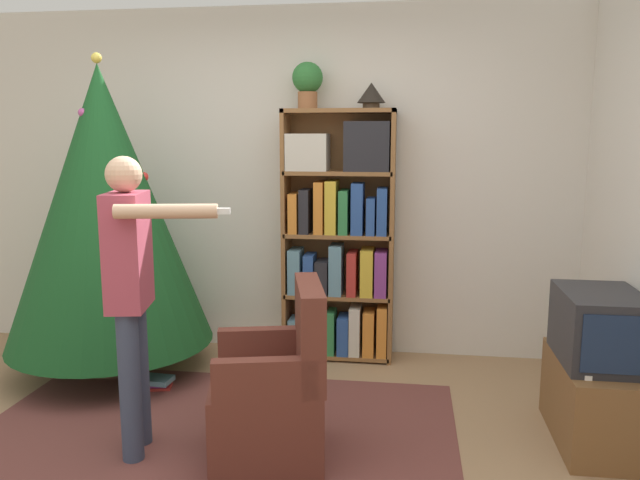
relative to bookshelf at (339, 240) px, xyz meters
name	(u,v)px	position (x,y,z in m)	size (l,w,h in m)	color
ground_plane	(219,480)	(-0.38, -1.79, -0.90)	(14.00, 14.00, 0.00)	#9E7A56
wall_back	(293,183)	(-0.38, 0.22, 0.40)	(8.00, 0.10, 2.60)	silver
area_rug	(202,453)	(-0.55, -1.55, -0.90)	(2.70, 2.18, 0.01)	brown
bookshelf	(339,240)	(0.00, 0.00, 0.00)	(0.81, 0.28, 1.85)	brown
tv_stand	(594,401)	(1.52, -1.11, -0.67)	(0.40, 0.77, 0.46)	brown
television	(600,327)	(1.52, -1.12, -0.25)	(0.41, 0.58, 0.38)	#28282D
game_remote	(585,374)	(1.40, -1.34, -0.43)	(0.04, 0.12, 0.02)	white
christmas_tree	(105,207)	(-1.56, -0.51, 0.27)	(1.40, 1.40, 2.20)	#4C3323
armchair	(274,398)	(-0.17, -1.52, -0.58)	(0.68, 0.68, 0.92)	brown
standing_person	(131,282)	(-0.89, -1.57, 0.02)	(0.68, 0.46, 1.56)	#38425B
potted_plant	(308,82)	(-0.23, 0.01, 1.13)	(0.22, 0.22, 0.33)	#935B38
table_lamp	(371,94)	(0.22, 0.01, 1.04)	(0.20, 0.20, 0.18)	#473828
book_pile_near_tree	(156,382)	(-1.13, -0.78, -0.86)	(0.23, 0.18, 0.08)	#B22D28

